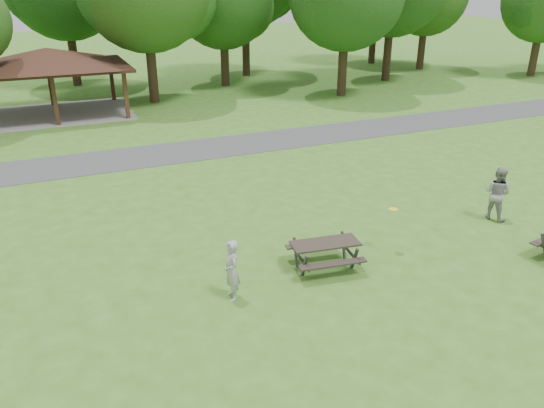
{
  "coord_description": "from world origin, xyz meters",
  "views": [
    {
      "loc": [
        -4.68,
        -8.95,
        7.37
      ],
      "look_at": [
        1.0,
        4.0,
        1.3
      ],
      "focal_mm": 35.0,
      "sensor_mm": 36.0,
      "label": 1
    }
  ],
  "objects": [
    {
      "name": "frisbee_thrower",
      "position": [
        -1.07,
        1.73,
        0.79
      ],
      "size": [
        0.4,
        0.59,
        1.58
      ],
      "primitive_type": "imported",
      "rotation": [
        0.0,
        0.0,
        -1.62
      ],
      "color": "#A8A8AB",
      "rests_on": "ground"
    },
    {
      "name": "pavilion",
      "position": [
        -4.0,
        24.0,
        3.06
      ],
      "size": [
        8.6,
        7.01,
        3.76
      ],
      "color": "#3D2416",
      "rests_on": "ground"
    },
    {
      "name": "frisbee_in_flight",
      "position": [
        4.0,
        2.26,
        1.3
      ],
      "size": [
        0.32,
        0.32,
        0.02
      ],
      "color": "yellow",
      "rests_on": "ground"
    },
    {
      "name": "ground",
      "position": [
        0.0,
        0.0,
        0.0
      ],
      "size": [
        160.0,
        160.0,
        0.0
      ],
      "primitive_type": "plane",
      "color": "#3C7421",
      "rests_on": "ground"
    },
    {
      "name": "tree_row_f",
      "position": [
        8.09,
        28.53,
        5.84
      ],
      "size": [
        7.35,
        7.0,
        9.55
      ],
      "color": "black",
      "rests_on": "ground"
    },
    {
      "name": "picnic_table_middle",
      "position": [
        1.75,
        2.13,
        0.59
      ],
      "size": [
        2.04,
        1.73,
        0.8
      ],
      "color": "#2B241F",
      "rests_on": "ground"
    },
    {
      "name": "asphalt_path",
      "position": [
        0.0,
        14.0,
        0.01
      ],
      "size": [
        120.0,
        3.2,
        0.02
      ],
      "primitive_type": "cube",
      "color": "#434345",
      "rests_on": "ground"
    },
    {
      "name": "frisbee_catcher",
      "position": [
        8.45,
        2.73,
        0.89
      ],
      "size": [
        0.93,
        1.05,
        1.79
      ],
      "primitive_type": "imported",
      "rotation": [
        0.0,
        0.0,
        1.92
      ],
      "color": "#959698",
      "rests_on": "ground"
    }
  ]
}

